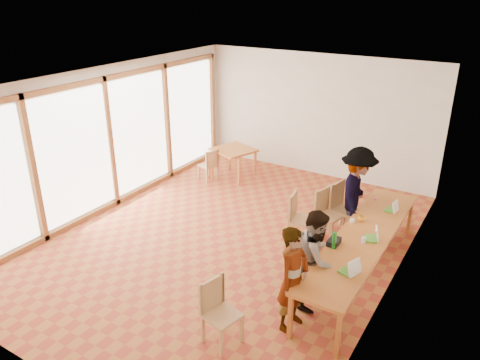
# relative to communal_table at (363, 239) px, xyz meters

# --- Properties ---
(ground) EXTENTS (8.00, 8.00, 0.00)m
(ground) POSITION_rel_communal_table_xyz_m (-2.50, -0.12, -0.70)
(ground) COLOR #A05626
(ground) RESTS_ON ground
(wall_back) EXTENTS (6.00, 0.10, 3.00)m
(wall_back) POSITION_rel_communal_table_xyz_m (-2.50, 3.88, 0.80)
(wall_back) COLOR beige
(wall_back) RESTS_ON ground
(wall_front) EXTENTS (6.00, 0.10, 3.00)m
(wall_front) POSITION_rel_communal_table_xyz_m (-2.50, -4.12, 0.80)
(wall_front) COLOR beige
(wall_front) RESTS_ON ground
(wall_right) EXTENTS (0.10, 8.00, 3.00)m
(wall_right) POSITION_rel_communal_table_xyz_m (0.50, -0.12, 0.80)
(wall_right) COLOR beige
(wall_right) RESTS_ON ground
(window_wall) EXTENTS (0.10, 8.00, 3.00)m
(window_wall) POSITION_rel_communal_table_xyz_m (-5.46, -0.12, 0.80)
(window_wall) COLOR white
(window_wall) RESTS_ON ground
(ceiling) EXTENTS (6.00, 8.00, 0.04)m
(ceiling) POSITION_rel_communal_table_xyz_m (-2.50, -0.12, 2.32)
(ceiling) COLOR white
(ceiling) RESTS_ON wall_back
(communal_table) EXTENTS (0.80, 4.00, 0.75)m
(communal_table) POSITION_rel_communal_table_xyz_m (0.00, 0.00, 0.00)
(communal_table) COLOR #C3612B
(communal_table) RESTS_ON ground
(side_table) EXTENTS (0.90, 0.90, 0.75)m
(side_table) POSITION_rel_communal_table_xyz_m (-4.06, 2.52, -0.03)
(side_table) COLOR #C3612B
(side_table) RESTS_ON ground
(chair_near) EXTENTS (0.52, 0.52, 0.49)m
(chair_near) POSITION_rel_communal_table_xyz_m (-1.17, -2.47, -0.14)
(chair_near) COLOR tan
(chair_near) RESTS_ON ground
(chair_mid) EXTENTS (0.54, 0.54, 0.53)m
(chair_mid) POSITION_rel_communal_table_xyz_m (-1.37, 0.47, -0.10)
(chair_mid) COLOR tan
(chair_mid) RESTS_ON ground
(chair_far) EXTENTS (0.53, 0.53, 0.50)m
(chair_far) POSITION_rel_communal_table_xyz_m (-1.03, 0.99, -0.12)
(chair_far) COLOR tan
(chair_far) RESTS_ON ground
(chair_empty) EXTENTS (0.55, 0.55, 0.54)m
(chair_empty) POSITION_rel_communal_table_xyz_m (-0.85, 1.31, -0.09)
(chair_empty) COLOR tan
(chair_empty) RESTS_ON ground
(chair_spare) EXTENTS (0.47, 0.47, 0.43)m
(chair_spare) POSITION_rel_communal_table_xyz_m (-4.42, 2.02, -0.20)
(chair_spare) COLOR tan
(chair_spare) RESTS_ON ground
(person_near) EXTENTS (0.44, 0.61, 1.56)m
(person_near) POSITION_rel_communal_table_xyz_m (-0.43, -1.70, 0.08)
(person_near) COLOR gray
(person_near) RESTS_ON ground
(person_mid) EXTENTS (0.71, 0.84, 1.53)m
(person_mid) POSITION_rel_communal_table_xyz_m (-0.38, -1.03, 0.06)
(person_mid) COLOR gray
(person_mid) RESTS_ON ground
(person_far) EXTENTS (0.90, 1.28, 1.80)m
(person_far) POSITION_rel_communal_table_xyz_m (-0.53, 1.21, 0.20)
(person_far) COLOR gray
(person_far) RESTS_ON ground
(laptop_near) EXTENTS (0.30, 0.32, 0.23)m
(laptop_near) POSITION_rel_communal_table_xyz_m (0.18, -1.10, 0.11)
(laptop_near) COLOR #4DA32C
(laptop_near) RESTS_ON communal_table
(laptop_mid) EXTENTS (0.27, 0.29, 0.21)m
(laptop_mid) POSITION_rel_communal_table_xyz_m (0.17, -0.02, 0.11)
(laptop_mid) COLOR #4DA32C
(laptop_mid) RESTS_ON communal_table
(laptop_far) EXTENTS (0.23, 0.26, 0.20)m
(laptop_far) POSITION_rel_communal_table_xyz_m (0.16, 1.15, 0.10)
(laptop_far) COLOR #4DA32C
(laptop_far) RESTS_ON communal_table
(yellow_mug) EXTENTS (0.13, 0.13, 0.09)m
(yellow_mug) POSITION_rel_communal_table_xyz_m (-0.20, 0.50, 0.09)
(yellow_mug) COLOR gold
(yellow_mug) RESTS_ON communal_table
(green_bottle) EXTENTS (0.07, 0.07, 0.28)m
(green_bottle) POSITION_rel_communal_table_xyz_m (-0.27, -0.60, 0.19)
(green_bottle) COLOR #157321
(green_bottle) RESTS_ON communal_table
(clear_glass) EXTENTS (0.07, 0.07, 0.09)m
(clear_glass) POSITION_rel_communal_table_xyz_m (0.06, -0.20, 0.09)
(clear_glass) COLOR silver
(clear_glass) RESTS_ON communal_table
(condiment_cup) EXTENTS (0.08, 0.08, 0.06)m
(condiment_cup) POSITION_rel_communal_table_xyz_m (-0.31, 0.36, 0.08)
(condiment_cup) COLOR white
(condiment_cup) RESTS_ON communal_table
(pink_phone) EXTENTS (0.05, 0.10, 0.01)m
(pink_phone) POSITION_rel_communal_table_xyz_m (-0.24, 1.49, 0.05)
(pink_phone) COLOR #DD4C76
(pink_phone) RESTS_ON communal_table
(black_pouch) EXTENTS (0.16, 0.26, 0.09)m
(black_pouch) POSITION_rel_communal_table_xyz_m (-0.32, -0.49, 0.09)
(black_pouch) COLOR black
(black_pouch) RESTS_ON communal_table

